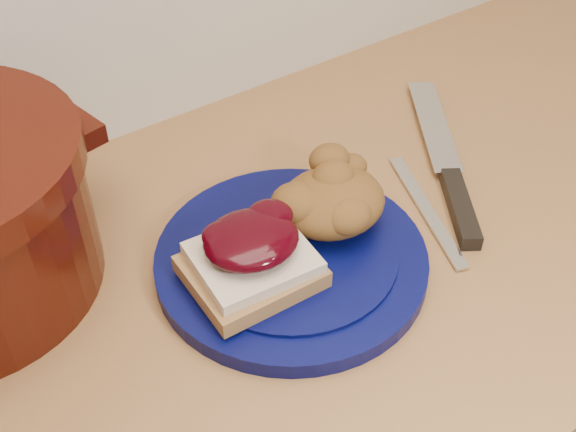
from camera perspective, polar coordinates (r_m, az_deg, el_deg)
plate at (r=0.74m, az=0.25°, el=-3.50°), size 0.31×0.31×0.02m
sandwich at (r=0.69m, az=-2.91°, el=-3.20°), size 0.12×0.11×0.06m
stuffing_mound at (r=0.74m, az=3.50°, el=1.10°), size 0.13×0.11×0.06m
chef_knife at (r=0.85m, az=12.87°, el=2.55°), size 0.20×0.28×0.02m
butter_knife at (r=0.82m, az=10.87°, el=0.53°), size 0.08×0.18×0.00m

